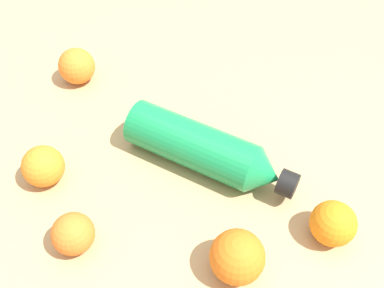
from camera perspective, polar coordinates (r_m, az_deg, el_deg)
name	(u,v)px	position (r m, az deg, el deg)	size (l,w,h in m)	color
ground_plane	(220,144)	(0.75, 3.68, -0.02)	(2.40, 2.40, 0.00)	tan
water_bottle	(206,150)	(0.69, 1.82, -0.76)	(0.13, 0.29, 0.08)	#198C4C
orange_0	(237,257)	(0.59, 6.00, -14.63)	(0.08, 0.08, 0.08)	orange
orange_1	(73,234)	(0.64, -15.45, -11.37)	(0.06, 0.06, 0.06)	orange
orange_2	(77,66)	(0.88, -14.99, 9.93)	(0.07, 0.07, 0.07)	orange
orange_3	(43,166)	(0.72, -19.09, -2.80)	(0.07, 0.07, 0.07)	orange
orange_4	(333,223)	(0.65, 18.16, -9.95)	(0.07, 0.07, 0.07)	orange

